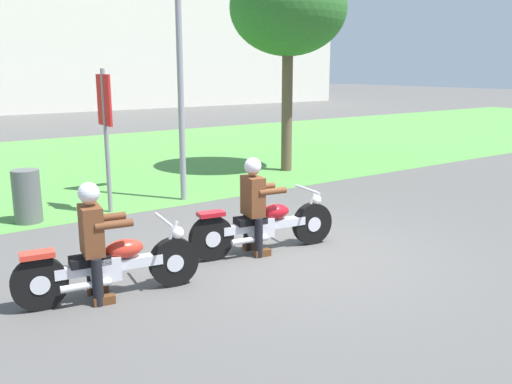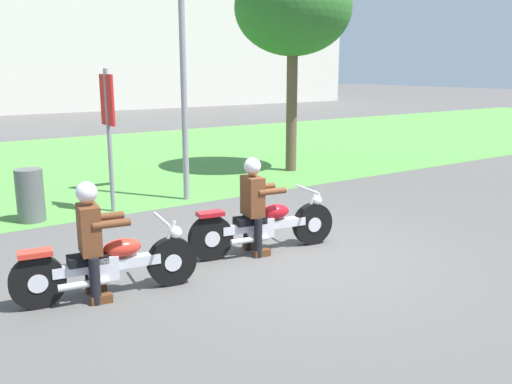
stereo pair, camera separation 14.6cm
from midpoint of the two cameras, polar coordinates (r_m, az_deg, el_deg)
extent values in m
plane|color=#565451|center=(7.92, 4.85, -6.59)|extent=(120.00, 120.00, 0.00)
cube|color=#549342|center=(16.25, -16.99, 2.94)|extent=(60.00, 12.00, 0.01)
cylinder|color=black|center=(8.38, 6.35, -3.28)|extent=(0.64, 0.22, 0.63)
cylinder|color=silver|center=(8.38, 6.35, -3.28)|extent=(0.24, 0.17, 0.22)
cylinder|color=black|center=(7.67, -4.15, -4.75)|extent=(0.64, 0.22, 0.63)
cylinder|color=silver|center=(7.67, -4.15, -4.75)|extent=(0.24, 0.17, 0.22)
cube|color=silver|center=(7.97, 1.34, -3.45)|extent=(1.32, 0.34, 0.12)
cube|color=silver|center=(7.95, 1.02, -3.63)|extent=(0.35, 0.29, 0.28)
ellipsoid|color=#B2141E|center=(8.00, 2.50, -2.05)|extent=(0.47, 0.31, 0.22)
cube|color=black|center=(7.84, -0.09, -2.94)|extent=(0.47, 0.31, 0.10)
cube|color=#B2141E|center=(7.57, -4.19, -2.26)|extent=(0.39, 0.25, 0.06)
cylinder|color=silver|center=(8.29, 6.10, -1.66)|extent=(0.26, 0.09, 0.53)
cylinder|color=silver|center=(8.19, 5.85, 0.26)|extent=(0.14, 0.66, 0.04)
sphere|color=white|center=(8.32, 6.76, -0.84)|extent=(0.16, 0.16, 0.16)
cylinder|color=silver|center=(7.76, -0.18, -4.97)|extent=(0.56, 0.16, 0.08)
cylinder|color=black|center=(8.08, -0.38, -4.05)|extent=(0.12, 0.12, 0.57)
cube|color=#593319|center=(8.17, 0.00, -5.56)|extent=(0.25, 0.14, 0.10)
cylinder|color=black|center=(7.77, 0.75, -4.75)|extent=(0.12, 0.12, 0.57)
cube|color=#593319|center=(7.87, 1.14, -6.31)|extent=(0.25, 0.14, 0.10)
cube|color=brown|center=(7.77, 0.18, -0.43)|extent=(0.28, 0.41, 0.56)
cylinder|color=brown|center=(8.00, 1.07, 0.54)|extent=(0.43, 0.15, 0.09)
cylinder|color=brown|center=(7.71, 2.20, 0.06)|extent=(0.43, 0.15, 0.09)
sphere|color=tan|center=(7.69, 0.18, 2.48)|extent=(0.20, 0.20, 0.20)
sphere|color=silver|center=(7.69, 0.18, 2.70)|extent=(0.24, 0.24, 0.24)
cylinder|color=black|center=(6.86, -8.09, -7.10)|extent=(0.62, 0.21, 0.61)
cylinder|color=silver|center=(6.86, -8.09, -7.10)|extent=(0.23, 0.17, 0.21)
cylinder|color=black|center=(6.61, -21.03, -8.66)|extent=(0.62, 0.21, 0.61)
cylinder|color=silver|center=(6.61, -21.03, -8.66)|extent=(0.23, 0.17, 0.21)
cube|color=silver|center=(6.66, -14.46, -7.27)|extent=(1.24, 0.33, 0.12)
cube|color=silver|center=(6.66, -14.87, -7.48)|extent=(0.35, 0.29, 0.28)
ellipsoid|color=red|center=(6.64, -13.02, -5.63)|extent=(0.47, 0.31, 0.22)
cube|color=black|center=(6.60, -16.39, -6.68)|extent=(0.47, 0.31, 0.10)
cube|color=red|center=(6.50, -21.26, -5.92)|extent=(0.39, 0.25, 0.06)
cylinder|color=silver|center=(6.77, -8.56, -5.16)|extent=(0.26, 0.09, 0.53)
cylinder|color=silver|center=(6.67, -9.05, -2.84)|extent=(0.14, 0.66, 0.04)
sphere|color=white|center=(6.77, -7.70, -4.16)|extent=(0.16, 0.16, 0.16)
cylinder|color=silver|center=(6.54, -16.75, -9.12)|extent=(0.56, 0.16, 0.08)
cylinder|color=black|center=(6.84, -16.20, -7.80)|extent=(0.12, 0.12, 0.55)
cube|color=#593319|center=(6.93, -15.59, -9.50)|extent=(0.25, 0.14, 0.10)
cylinder|color=black|center=(6.51, -15.66, -8.84)|extent=(0.12, 0.12, 0.55)
cube|color=#593319|center=(6.60, -15.02, -10.61)|extent=(0.25, 0.14, 0.10)
cube|color=brown|center=(6.50, -16.24, -3.72)|extent=(0.28, 0.41, 0.56)
cylinder|color=brown|center=(6.67, -14.66, -2.48)|extent=(0.43, 0.15, 0.09)
cylinder|color=brown|center=(6.35, -14.06, -3.22)|extent=(0.43, 0.15, 0.09)
sphere|color=#D8A884|center=(6.40, -16.46, -0.28)|extent=(0.20, 0.20, 0.20)
sphere|color=silver|center=(6.39, -16.47, -0.02)|extent=(0.24, 0.24, 0.24)
cylinder|color=brown|center=(14.18, 3.99, 8.26)|extent=(0.27, 0.27, 3.03)
ellipsoid|color=#2D6B28|center=(14.21, 4.16, 18.44)|extent=(2.88, 2.88, 2.30)
cylinder|color=gray|center=(10.98, -7.16, 13.07)|extent=(0.12, 0.12, 5.39)
cylinder|color=#595E5B|center=(10.26, -21.91, -0.33)|extent=(0.46, 0.46, 0.92)
cylinder|color=gray|center=(10.36, -14.49, 5.04)|extent=(0.08, 0.08, 2.60)
cube|color=red|center=(10.30, -14.73, 9.18)|extent=(0.04, 0.60, 0.90)
camera|label=1|loc=(0.07, -89.48, 0.12)|focal=38.75mm
camera|label=2|loc=(0.07, 90.52, -0.12)|focal=38.75mm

